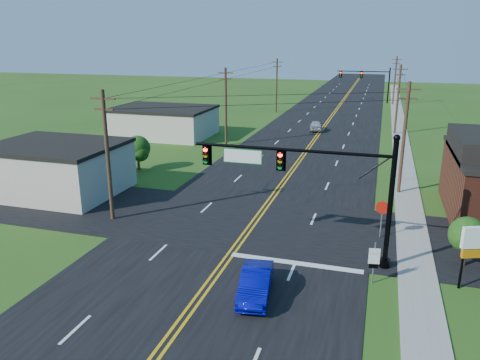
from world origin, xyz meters
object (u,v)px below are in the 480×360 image
(blue_car, at_px, (256,284))
(signal_mast_main, at_px, (307,179))
(stop_sign, at_px, (382,211))
(signal_mast_far, at_px, (366,79))
(route_sign, at_px, (374,260))

(blue_car, bearing_deg, signal_mast_main, 64.42)
(blue_car, distance_m, stop_sign, 10.81)
(signal_mast_far, height_order, blue_car, signal_mast_far)
(signal_mast_far, xyz_separation_m, stop_sign, (4.06, -67.90, -2.76))
(signal_mast_main, relative_size, stop_sign, 4.56)
(signal_mast_far, distance_m, stop_sign, 68.07)
(signal_mast_far, bearing_deg, route_sign, -87.08)
(blue_car, height_order, stop_sign, stop_sign)
(blue_car, xyz_separation_m, route_sign, (5.44, 2.98, 0.65))
(signal_mast_far, distance_m, blue_car, 77.11)
(blue_car, xyz_separation_m, stop_sign, (5.73, 9.10, 1.11))
(route_sign, bearing_deg, signal_mast_far, 82.94)
(signal_mast_main, height_order, signal_mast_far, same)
(signal_mast_far, xyz_separation_m, blue_car, (-1.67, -77.00, -3.87))
(blue_car, height_order, route_sign, route_sign)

